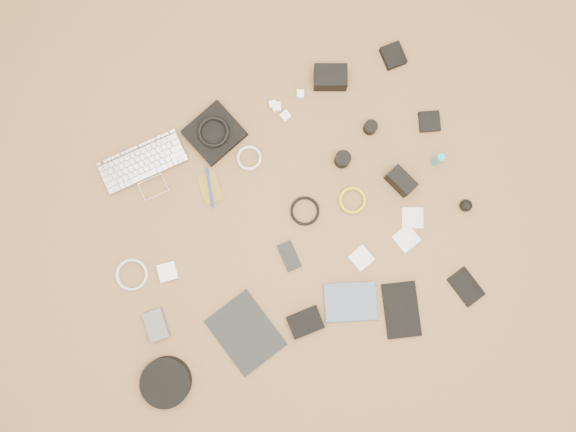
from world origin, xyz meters
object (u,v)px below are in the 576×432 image
object	(u,v)px
tablet	(246,333)
paperback	(352,322)
phone	(289,256)
laptop	(148,173)
headphone_case	(166,382)
dslr_camera	(330,77)

from	to	relation	value
tablet	paperback	distance (m)	0.41
phone	paperback	world-z (taller)	paperback
laptop	headphone_case	world-z (taller)	headphone_case
dslr_camera	paperback	xyz separation A→B (m)	(-0.24, -0.92, -0.03)
tablet	phone	world-z (taller)	tablet
laptop	dslr_camera	bearing A→B (deg)	3.22
laptop	paperback	xyz separation A→B (m)	(0.56, -0.80, -0.00)
dslr_camera	headphone_case	xyz separation A→B (m)	(-0.98, -0.90, -0.01)
dslr_camera	phone	xyz separation A→B (m)	(-0.38, -0.61, -0.03)
dslr_camera	tablet	bearing A→B (deg)	-108.26
laptop	phone	world-z (taller)	laptop
headphone_case	phone	bearing A→B (deg)	26.23
headphone_case	paperback	distance (m)	0.74
tablet	phone	distance (m)	0.34
tablet	headphone_case	distance (m)	0.35
tablet	headphone_case	bearing A→B (deg)	174.14
phone	paperback	size ratio (longest dim) A/B	0.57
laptop	tablet	size ratio (longest dim) A/B	1.28
dslr_camera	phone	world-z (taller)	dslr_camera
dslr_camera	paperback	world-z (taller)	dslr_camera
paperback	tablet	bearing A→B (deg)	92.74
laptop	tablet	world-z (taller)	laptop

